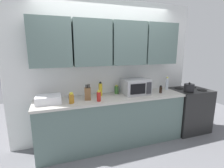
% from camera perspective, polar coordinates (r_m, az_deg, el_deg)
% --- Properties ---
extents(ground_plane, '(8.00, 8.00, 0.00)m').
position_cam_1_polar(ground_plane, '(2.82, 5.55, -26.13)').
color(ground_plane, slate).
extents(wall_back_with_cabinets, '(3.52, 0.38, 2.60)m').
position_cam_1_polar(wall_back_with_cabinets, '(3.09, -1.14, 9.01)').
color(wall_back_with_cabinets, white).
rests_on(wall_back_with_cabinets, ground_plane).
extents(counter_run, '(2.65, 0.63, 0.90)m').
position_cam_1_polar(counter_run, '(3.15, 0.28, -12.19)').
color(counter_run, slate).
rests_on(counter_run, ground_plane).
extents(stove_range, '(0.76, 0.64, 0.91)m').
position_cam_1_polar(stove_range, '(4.00, 24.42, -7.92)').
color(stove_range, black).
rests_on(stove_range, ground_plane).
extents(kettle, '(0.19, 0.19, 0.18)m').
position_cam_1_polar(kettle, '(3.64, 24.70, -1.09)').
color(kettle, black).
rests_on(kettle, stove_range).
extents(microwave, '(0.48, 0.37, 0.28)m').
position_cam_1_polar(microwave, '(3.17, 8.06, -0.89)').
color(microwave, '#B7B7BC').
rests_on(microwave, counter_run).
extents(dish_rack, '(0.38, 0.30, 0.12)m').
position_cam_1_polar(dish_rack, '(2.82, -20.78, -4.87)').
color(dish_rack, silver).
rests_on(dish_rack, counter_run).
extents(knife_block, '(0.12, 0.14, 0.27)m').
position_cam_1_polar(knife_block, '(2.83, -8.26, -3.24)').
color(knife_block, brown).
rests_on(knife_block, counter_run).
extents(bottle_green_oil, '(0.08, 0.08, 0.16)m').
position_cam_1_polar(bottle_green_oil, '(3.17, 1.56, -1.95)').
color(bottle_green_oil, '#386B2D').
rests_on(bottle_green_oil, counter_run).
extents(bottle_soy_dark, '(0.05, 0.05, 0.14)m').
position_cam_1_polar(bottle_soy_dark, '(3.35, 16.19, -1.80)').
color(bottle_soy_dark, black).
rests_on(bottle_soy_dark, counter_run).
extents(bottle_amber_vinegar, '(0.08, 0.08, 0.17)m').
position_cam_1_polar(bottle_amber_vinegar, '(2.69, -13.60, -4.74)').
color(bottle_amber_vinegar, '#AD701E').
rests_on(bottle_amber_vinegar, counter_run).
extents(bottle_clear_tall, '(0.06, 0.06, 0.27)m').
position_cam_1_polar(bottle_clear_tall, '(3.64, 18.16, 0.10)').
color(bottle_clear_tall, silver).
rests_on(bottle_clear_tall, counter_run).
extents(bottle_red_sauce, '(0.07, 0.07, 0.18)m').
position_cam_1_polar(bottle_red_sauce, '(2.73, -4.51, -4.18)').
color(bottle_red_sauce, red).
rests_on(bottle_red_sauce, counter_run).
extents(bottle_yellow_mustard, '(0.07, 0.07, 0.26)m').
position_cam_1_polar(bottle_yellow_mustard, '(3.02, -3.94, -1.86)').
color(bottle_yellow_mustard, gold).
rests_on(bottle_yellow_mustard, counter_run).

